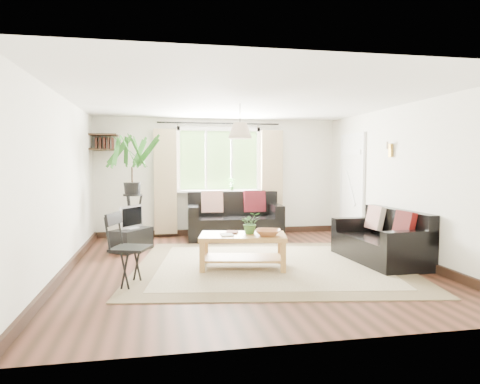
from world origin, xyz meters
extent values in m
plane|color=black|center=(0.00, 0.00, 0.00)|extent=(5.50, 5.50, 0.00)
plane|color=white|center=(0.00, 0.00, 2.40)|extent=(5.50, 5.50, 0.00)
cube|color=silver|center=(0.00, 2.75, 1.20)|extent=(5.00, 0.02, 2.40)
cube|color=silver|center=(0.00, -2.75, 1.20)|extent=(5.00, 0.02, 2.40)
cube|color=silver|center=(-2.50, 0.00, 1.20)|extent=(0.02, 5.50, 2.40)
cube|color=silver|center=(2.50, 0.00, 1.20)|extent=(0.02, 5.50, 2.40)
cube|color=beige|center=(0.36, -0.09, 0.01)|extent=(4.31, 3.86, 0.02)
cube|color=silver|center=(2.47, 1.70, 1.00)|extent=(0.06, 0.96, 2.06)
imported|color=#305D25|center=(0.05, -0.16, 0.65)|extent=(0.29, 0.25, 0.31)
imported|color=#A46238|center=(0.25, -0.36, 0.53)|extent=(0.46, 0.46, 0.09)
imported|color=silver|center=(-0.39, -0.24, 0.50)|extent=(0.17, 0.23, 0.02)
imported|color=brown|center=(-0.28, -0.01, 0.50)|extent=(0.22, 0.26, 0.02)
cube|color=black|center=(-1.70, 1.38, 0.19)|extent=(0.73, 0.80, 0.38)
imported|color=#2D6023|center=(0.25, 2.63, 1.06)|extent=(0.14, 0.10, 0.27)
camera|label=1|loc=(-1.23, -6.05, 1.51)|focal=32.00mm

